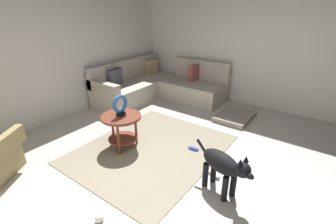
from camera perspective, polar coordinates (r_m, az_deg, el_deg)
name	(u,v)px	position (r m, az deg, el deg)	size (l,w,h in m)	color
ground_plane	(184,174)	(3.39, 3.86, -14.30)	(6.00, 6.00, 0.10)	#B7B2A8
wall_back	(47,48)	(4.94, -26.67, 13.32)	(6.00, 0.12, 2.70)	silver
wall_right	(264,43)	(5.45, 21.70, 14.90)	(0.12, 6.00, 2.70)	silver
area_rug	(151,149)	(3.80, -3.93, -8.68)	(2.30, 1.90, 0.01)	gray
sectional_couch	(158,87)	(5.74, -2.41, 6.00)	(2.20, 2.25, 0.88)	#B2A899
side_table	(122,123)	(3.72, -10.88, -2.53)	(0.60, 0.60, 0.54)	brown
torus_sculpture	(120,105)	(3.60, -11.24, 1.67)	(0.28, 0.08, 0.33)	black
dog_bed_mat	(235,116)	(4.93, 15.52, -1.01)	(0.80, 0.60, 0.09)	gray
dog	(223,166)	(2.87, 12.94, -12.24)	(0.37, 0.82, 0.63)	black
dog_toy_ball	(99,218)	(2.79, -15.89, -22.89)	(0.09, 0.09, 0.09)	silver
dog_toy_rope	(214,175)	(3.30, 10.74, -14.29)	(0.05, 0.05, 0.18)	silver
dog_toy_bone	(193,149)	(3.77, 6.03, -8.57)	(0.18, 0.06, 0.06)	blue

